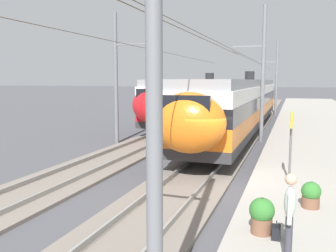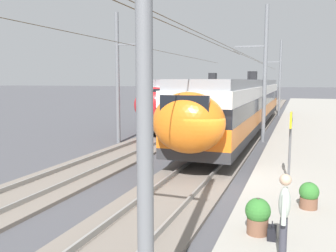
{
  "view_description": "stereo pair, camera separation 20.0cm",
  "coord_description": "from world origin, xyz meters",
  "px_view_note": "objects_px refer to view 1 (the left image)",
  "views": [
    {
      "loc": [
        -12.81,
        -2.21,
        3.81
      ],
      "look_at": [
        1.28,
        2.69,
        1.91
      ],
      "focal_mm": 38.58,
      "sensor_mm": 36.0,
      "label": 1
    },
    {
      "loc": [
        -12.74,
        -2.4,
        3.81
      ],
      "look_at": [
        1.28,
        2.69,
        1.91
      ],
      "focal_mm": 38.58,
      "sensor_mm": 36.0,
      "label": 2
    }
  ],
  "objects_px": {
    "passenger_walking": "(290,212)",
    "platform_sign": "(291,131)",
    "train_far_track": "(200,98)",
    "train_near_platform": "(241,102)",
    "catenary_mast_far_side": "(118,76)",
    "handbag_beside_passenger": "(276,232)",
    "potted_plant_by_shelter": "(311,194)",
    "potted_plant_platform_edge": "(262,214)",
    "catenary_mast_west": "(146,58)",
    "catenary_mast_east": "(276,77)",
    "catenary_mast_mid": "(261,72)"
  },
  "relations": [
    {
      "from": "train_near_platform",
      "to": "catenary_mast_west",
      "type": "distance_m",
      "value": 21.79
    },
    {
      "from": "train_far_track",
      "to": "handbag_beside_passenger",
      "type": "height_order",
      "value": "train_far_track"
    },
    {
      "from": "handbag_beside_passenger",
      "to": "potted_plant_by_shelter",
      "type": "distance_m",
      "value": 2.44
    },
    {
      "from": "train_far_track",
      "to": "passenger_walking",
      "type": "height_order",
      "value": "train_far_track"
    },
    {
      "from": "train_far_track",
      "to": "handbag_beside_passenger",
      "type": "bearing_deg",
      "value": -162.06
    },
    {
      "from": "catenary_mast_far_side",
      "to": "passenger_walking",
      "type": "height_order",
      "value": "catenary_mast_far_side"
    },
    {
      "from": "train_far_track",
      "to": "potted_plant_by_shelter",
      "type": "xyz_separation_m",
      "value": [
        -22.27,
        -8.74,
        -1.45
      ]
    },
    {
      "from": "train_far_track",
      "to": "potted_plant_platform_edge",
      "type": "xyz_separation_m",
      "value": [
        -24.39,
        -7.63,
        -1.38
      ]
    },
    {
      "from": "train_near_platform",
      "to": "passenger_walking",
      "type": "relative_size",
      "value": 17.2
    },
    {
      "from": "catenary_mast_west",
      "to": "platform_sign",
      "type": "xyz_separation_m",
      "value": [
        7.94,
        -1.91,
        -1.98
      ]
    },
    {
      "from": "catenary_mast_west",
      "to": "passenger_walking",
      "type": "bearing_deg",
      "value": -40.77
    },
    {
      "from": "train_near_platform",
      "to": "catenary_mast_east",
      "type": "relative_size",
      "value": 0.75
    },
    {
      "from": "platform_sign",
      "to": "passenger_walking",
      "type": "bearing_deg",
      "value": -179.54
    },
    {
      "from": "train_far_track",
      "to": "catenary_mast_far_side",
      "type": "height_order",
      "value": "catenary_mast_far_side"
    },
    {
      "from": "passenger_walking",
      "to": "potted_plant_by_shelter",
      "type": "distance_m",
      "value": 3.29
    },
    {
      "from": "catenary_mast_east",
      "to": "potted_plant_platform_edge",
      "type": "height_order",
      "value": "catenary_mast_east"
    },
    {
      "from": "catenary_mast_east",
      "to": "catenary_mast_far_side",
      "type": "xyz_separation_m",
      "value": [
        -21.52,
        8.02,
        -0.11
      ]
    },
    {
      "from": "train_near_platform",
      "to": "catenary_mast_far_side",
      "type": "xyz_separation_m",
      "value": [
        -6.8,
        6.41,
        1.82
      ]
    },
    {
      "from": "catenary_mast_far_side",
      "to": "train_far_track",
      "type": "bearing_deg",
      "value": -7.81
    },
    {
      "from": "catenary_mast_west",
      "to": "catenary_mast_east",
      "type": "bearing_deg",
      "value": -0.0
    },
    {
      "from": "catenary_mast_west",
      "to": "catenary_mast_far_side",
      "type": "distance_m",
      "value": 16.87
    },
    {
      "from": "platform_sign",
      "to": "passenger_walking",
      "type": "xyz_separation_m",
      "value": [
        -5.68,
        -0.05,
        -0.78
      ]
    },
    {
      "from": "potted_plant_platform_edge",
      "to": "passenger_walking",
      "type": "bearing_deg",
      "value": -151.52
    },
    {
      "from": "catenary_mast_east",
      "to": "platform_sign",
      "type": "xyz_separation_m",
      "value": [
        -28.42,
        -1.91,
        -2.04
      ]
    },
    {
      "from": "catenary_mast_far_side",
      "to": "potted_plant_by_shelter",
      "type": "relative_size",
      "value": 54.28
    },
    {
      "from": "potted_plant_by_shelter",
      "to": "train_near_platform",
      "type": "bearing_deg",
      "value": 14.22
    },
    {
      "from": "catenary_mast_west",
      "to": "handbag_beside_passenger",
      "type": "distance_m",
      "value": 5.07
    },
    {
      "from": "train_far_track",
      "to": "catenary_mast_east",
      "type": "height_order",
      "value": "catenary_mast_east"
    },
    {
      "from": "catenary_mast_mid",
      "to": "platform_sign",
      "type": "distance_m",
      "value": 10.75
    },
    {
      "from": "passenger_walking",
      "to": "handbag_beside_passenger",
      "type": "xyz_separation_m",
      "value": [
        0.9,
        0.26,
        -0.8
      ]
    },
    {
      "from": "train_near_platform",
      "to": "catenary_mast_east",
      "type": "height_order",
      "value": "catenary_mast_east"
    },
    {
      "from": "train_far_track",
      "to": "potted_plant_platform_edge",
      "type": "distance_m",
      "value": 25.59
    },
    {
      "from": "potted_plant_by_shelter",
      "to": "catenary_mast_east",
      "type": "bearing_deg",
      "value": 4.6
    },
    {
      "from": "train_near_platform",
      "to": "platform_sign",
      "type": "relative_size",
      "value": 12.32
    },
    {
      "from": "catenary_mast_mid",
      "to": "handbag_beside_passenger",
      "type": "bearing_deg",
      "value": -173.61
    },
    {
      "from": "potted_plant_platform_edge",
      "to": "potted_plant_by_shelter",
      "type": "bearing_deg",
      "value": -27.66
    },
    {
      "from": "catenary_mast_west",
      "to": "catenary_mast_mid",
      "type": "relative_size",
      "value": 1.0
    },
    {
      "from": "catenary_mast_west",
      "to": "potted_plant_platform_edge",
      "type": "relative_size",
      "value": 47.43
    },
    {
      "from": "passenger_walking",
      "to": "handbag_beside_passenger",
      "type": "bearing_deg",
      "value": 15.79
    },
    {
      "from": "train_near_platform",
      "to": "potted_plant_by_shelter",
      "type": "height_order",
      "value": "train_near_platform"
    },
    {
      "from": "train_near_platform",
      "to": "passenger_walking",
      "type": "bearing_deg",
      "value": -169.57
    },
    {
      "from": "catenary_mast_far_side",
      "to": "passenger_walking",
      "type": "bearing_deg",
      "value": -141.58
    },
    {
      "from": "platform_sign",
      "to": "potted_plant_by_shelter",
      "type": "height_order",
      "value": "platform_sign"
    },
    {
      "from": "train_near_platform",
      "to": "potted_plant_by_shelter",
      "type": "xyz_separation_m",
      "value": [
        -16.18,
        -4.1,
        -1.45
      ]
    },
    {
      "from": "platform_sign",
      "to": "train_near_platform",
      "type": "bearing_deg",
      "value": 14.42
    },
    {
      "from": "train_far_track",
      "to": "platform_sign",
      "type": "distance_m",
      "value": 21.4
    },
    {
      "from": "catenary_mast_far_side",
      "to": "potted_plant_platform_edge",
      "type": "xyz_separation_m",
      "value": [
        -11.5,
        -9.39,
        -3.21
      ]
    },
    {
      "from": "catenary_mast_west",
      "to": "catenary_mast_far_side",
      "type": "height_order",
      "value": "catenary_mast_west"
    },
    {
      "from": "passenger_walking",
      "to": "platform_sign",
      "type": "bearing_deg",
      "value": 0.46
    },
    {
      "from": "train_far_track",
      "to": "potted_plant_platform_edge",
      "type": "relative_size",
      "value": 30.49
    }
  ]
}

